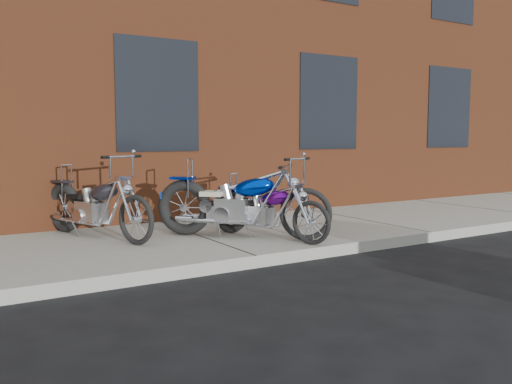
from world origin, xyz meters
TOP-DOWN VIEW (x-y plane):
  - ground at (0.00, 0.00)m, footprint 120.00×120.00m
  - sidewalk at (0.00, 1.50)m, footprint 22.00×3.00m
  - building_brick at (0.00, 8.00)m, footprint 22.00×10.00m
  - chopper_purple at (0.69, 0.89)m, footprint 0.80×1.90m
  - chopper_blue at (0.40, 1.11)m, footprint 1.81×1.84m
  - chopper_third at (-1.28, 2.14)m, footprint 0.94×2.14m

SIDE VIEW (x-z plane):
  - ground at x=0.00m, z-range 0.00..0.00m
  - sidewalk at x=0.00m, z-range 0.00..0.15m
  - chopper_purple at x=0.69m, z-range -0.05..1.07m
  - chopper_third at x=-1.28m, z-range -0.02..1.13m
  - chopper_blue at x=0.40m, z-range 0.06..1.13m
  - building_brick at x=0.00m, z-range 0.00..8.00m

